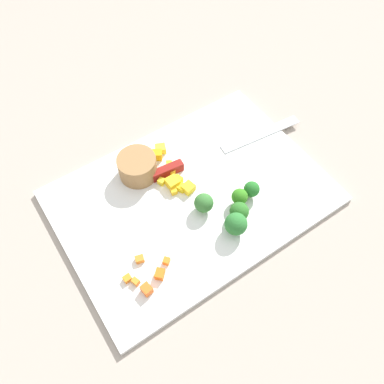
% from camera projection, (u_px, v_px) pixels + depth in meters
% --- Properties ---
extents(ground_plane, '(4.00, 4.00, 0.00)m').
position_uv_depth(ground_plane, '(192.00, 198.00, 0.78)').
color(ground_plane, '#A19487').
extents(cutting_board, '(0.52, 0.37, 0.01)m').
position_uv_depth(cutting_board, '(192.00, 196.00, 0.78)').
color(cutting_board, white).
rests_on(cutting_board, ground_plane).
extents(prep_bowl, '(0.08, 0.08, 0.05)m').
position_uv_depth(prep_bowl, '(137.00, 167.00, 0.78)').
color(prep_bowl, '#996E41').
rests_on(prep_bowl, cutting_board).
extents(chef_knife, '(0.36, 0.06, 0.02)m').
position_uv_depth(chef_knife, '(201.00, 157.00, 0.81)').
color(chef_knife, silver).
rests_on(chef_knife, cutting_board).
extents(carrot_dice_0, '(0.01, 0.01, 0.01)m').
position_uv_depth(carrot_dice_0, '(127.00, 279.00, 0.67)').
color(carrot_dice_0, orange).
rests_on(carrot_dice_0, cutting_board).
extents(carrot_dice_1, '(0.01, 0.02, 0.01)m').
position_uv_depth(carrot_dice_1, '(136.00, 282.00, 0.67)').
color(carrot_dice_1, orange).
rests_on(carrot_dice_1, cutting_board).
extents(carrot_dice_2, '(0.02, 0.02, 0.01)m').
position_uv_depth(carrot_dice_2, '(166.00, 261.00, 0.69)').
color(carrot_dice_2, orange).
rests_on(carrot_dice_2, cutting_board).
extents(carrot_dice_3, '(0.02, 0.02, 0.01)m').
position_uv_depth(carrot_dice_3, '(140.00, 259.00, 0.69)').
color(carrot_dice_3, orange).
rests_on(carrot_dice_3, cutting_board).
extents(carrot_dice_4, '(0.02, 0.02, 0.02)m').
position_uv_depth(carrot_dice_4, '(160.00, 274.00, 0.68)').
color(carrot_dice_4, orange).
rests_on(carrot_dice_4, cutting_board).
extents(carrot_dice_5, '(0.02, 0.02, 0.02)m').
position_uv_depth(carrot_dice_5, '(147.00, 289.00, 0.66)').
color(carrot_dice_5, orange).
rests_on(carrot_dice_5, cutting_board).
extents(pepper_dice_0, '(0.01, 0.02, 0.01)m').
position_uv_depth(pepper_dice_0, '(174.00, 191.00, 0.77)').
color(pepper_dice_0, yellow).
rests_on(pepper_dice_0, cutting_board).
extents(pepper_dice_1, '(0.02, 0.02, 0.01)m').
position_uv_depth(pepper_dice_1, '(172.00, 172.00, 0.80)').
color(pepper_dice_1, yellow).
rests_on(pepper_dice_1, cutting_board).
extents(pepper_dice_2, '(0.03, 0.03, 0.02)m').
position_uv_depth(pepper_dice_2, '(157.00, 155.00, 0.81)').
color(pepper_dice_2, yellow).
rests_on(pepper_dice_2, cutting_board).
extents(pepper_dice_3, '(0.02, 0.02, 0.02)m').
position_uv_depth(pepper_dice_3, '(173.00, 183.00, 0.78)').
color(pepper_dice_3, yellow).
rests_on(pepper_dice_3, cutting_board).
extents(pepper_dice_4, '(0.02, 0.02, 0.01)m').
position_uv_depth(pepper_dice_4, '(178.00, 180.00, 0.78)').
color(pepper_dice_4, yellow).
rests_on(pepper_dice_4, cutting_board).
extents(pepper_dice_5, '(0.03, 0.02, 0.02)m').
position_uv_depth(pepper_dice_5, '(188.00, 188.00, 0.77)').
color(pepper_dice_5, yellow).
rests_on(pepper_dice_5, cutting_board).
extents(pepper_dice_6, '(0.02, 0.02, 0.01)m').
position_uv_depth(pepper_dice_6, '(161.00, 181.00, 0.78)').
color(pepper_dice_6, yellow).
rests_on(pepper_dice_6, cutting_board).
extents(pepper_dice_7, '(0.02, 0.02, 0.01)m').
position_uv_depth(pepper_dice_7, '(181.00, 187.00, 0.78)').
color(pepper_dice_7, yellow).
rests_on(pepper_dice_7, cutting_board).
extents(pepper_dice_8, '(0.02, 0.02, 0.01)m').
position_uv_depth(pepper_dice_8, '(167.00, 165.00, 0.81)').
color(pepper_dice_8, yellow).
rests_on(pepper_dice_8, cutting_board).
extents(pepper_dice_9, '(0.03, 0.03, 0.01)m').
position_uv_depth(pepper_dice_9, '(160.00, 149.00, 0.83)').
color(pepper_dice_9, yellow).
rests_on(pepper_dice_9, cutting_board).
extents(broccoli_floret_0, '(0.04, 0.04, 0.05)m').
position_uv_depth(broccoli_floret_0, '(236.00, 224.00, 0.71)').
color(broccoli_floret_0, '#89B66D').
rests_on(broccoli_floret_0, cutting_board).
extents(broccoli_floret_1, '(0.04, 0.04, 0.04)m').
position_uv_depth(broccoli_floret_1, '(239.00, 212.00, 0.73)').
color(broccoli_floret_1, '#87B964').
rests_on(broccoli_floret_1, cutting_board).
extents(broccoli_floret_2, '(0.04, 0.04, 0.04)m').
position_uv_depth(broccoli_floret_2, '(205.00, 202.00, 0.74)').
color(broccoli_floret_2, '#81B75D').
rests_on(broccoli_floret_2, cutting_board).
extents(broccoli_floret_3, '(0.03, 0.03, 0.04)m').
position_uv_depth(broccoli_floret_3, '(252.00, 189.00, 0.75)').
color(broccoli_floret_3, '#88B863').
rests_on(broccoli_floret_3, cutting_board).
extents(broccoli_floret_4, '(0.03, 0.03, 0.04)m').
position_uv_depth(broccoli_floret_4, '(240.00, 197.00, 0.74)').
color(broccoli_floret_4, '#8CBF59').
rests_on(broccoli_floret_4, cutting_board).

